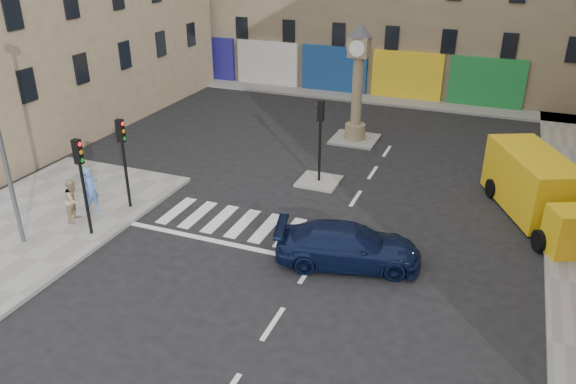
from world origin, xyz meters
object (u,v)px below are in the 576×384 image
Objects in this scene: yellow_van at (538,189)px; pedestrian_tan at (74,200)px; traffic_light_island at (320,128)px; traffic_light_left_far at (123,150)px; navy_sedan at (348,246)px; traffic_light_left_near at (81,172)px; clock_pillar at (358,76)px; pedestrian_blue at (91,190)px.

pedestrian_tan is (-16.55, -7.16, -0.20)m from yellow_van.
traffic_light_island reaches higher than yellow_van.
yellow_van is 18.04m from pedestrian_tan.
traffic_light_left_far is 16.32m from yellow_van.
yellow_van is (5.93, 6.09, 0.49)m from navy_sedan.
traffic_light_left_far is 2.16× the size of pedestrian_tan.
traffic_light_left_far reaches higher than pedestrian_tan.
traffic_light_island is at bearing 40.60° from traffic_light_left_far.
traffic_light_left_near is 15.19m from clock_pillar.
traffic_light_island reaches higher than pedestrian_blue.
pedestrian_blue is (-16.44, -6.32, -0.13)m from yellow_van.
traffic_light_island is 2.16× the size of pedestrian_tan.
pedestrian_tan reaches higher than navy_sedan.
traffic_light_left_near is 2.43m from pedestrian_blue.
clock_pillar is (6.30, 11.40, 0.93)m from traffic_light_left_far.
clock_pillar reaches higher than pedestrian_blue.
traffic_light_left_near reaches higher than yellow_van.
traffic_light_left_far is at bearing 71.54° from navy_sedan.
clock_pillar is (6.30, 13.80, 0.93)m from traffic_light_left_near.
pedestrian_blue is at bearing -139.64° from traffic_light_island.
yellow_van is (15.33, 7.82, -1.42)m from traffic_light_left_near.
traffic_light_left_far reaches higher than navy_sedan.
navy_sedan is at bearing -94.99° from pedestrian_tan.
clock_pillar is at bearing 0.02° from navy_sedan.
traffic_light_left_far is 0.54× the size of yellow_van.
traffic_light_left_near is at bearing -128.93° from traffic_light_island.
clock_pillar reaches higher than traffic_light_left_far.
traffic_light_left_near is 1.00× the size of traffic_light_left_far.
traffic_light_island is 10.49m from pedestrian_tan.
traffic_light_island is 9.84m from pedestrian_blue.
traffic_light_left_far is at bearing -139.40° from traffic_light_island.
pedestrian_tan is at bearing -171.58° from pedestrian_blue.
navy_sedan is at bearing -75.57° from clock_pillar.
traffic_light_left_near is at bearing -177.86° from yellow_van.
traffic_light_left_near is 0.54× the size of yellow_van.
pedestrian_tan is at bearing -125.13° from traffic_light_left_far.
traffic_light_island is at bearing -57.26° from pedestrian_tan.
traffic_light_left_near reaches higher than pedestrian_tan.
traffic_light_left_far is 13.05m from clock_pillar.
traffic_light_island is (6.30, 7.80, -0.03)m from traffic_light_left_near.
pedestrian_tan is (-7.52, -7.14, -1.59)m from traffic_light_island.
traffic_light_left_near is at bearing 86.04° from navy_sedan.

